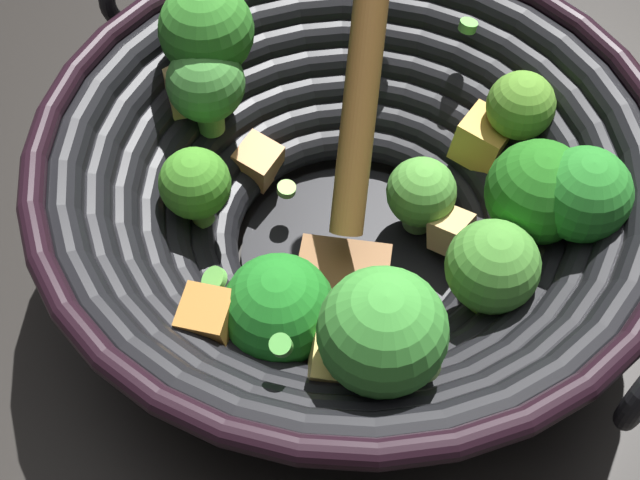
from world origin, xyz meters
The scene contains 2 objects.
ground_plane centered at (0.00, 0.00, 0.00)m, with size 4.00×4.00×0.00m, color black.
wok centered at (0.00, 0.00, 0.07)m, with size 0.37×0.34×0.26m.
Camera 1 is at (0.27, -0.14, 0.45)m, focal length 50.76 mm.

